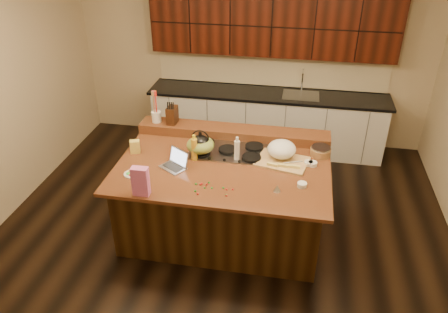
# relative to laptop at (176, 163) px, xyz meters

# --- Properties ---
(room) EXTENTS (5.52, 5.02, 2.72)m
(room) POSITION_rel_laptop_xyz_m (0.52, 0.13, 0.38)
(room) COLOR black
(room) RESTS_ON ground
(island) EXTENTS (2.40, 1.60, 0.92)m
(island) POSITION_rel_laptop_xyz_m (0.52, 0.13, -0.51)
(island) COLOR black
(island) RESTS_ON ground
(back_ledge) EXTENTS (2.40, 0.30, 0.12)m
(back_ledge) POSITION_rel_laptop_xyz_m (0.52, 0.83, 0.01)
(back_ledge) COLOR black
(back_ledge) RESTS_ON island
(cooktop) EXTENTS (0.92, 0.52, 0.05)m
(cooktop) POSITION_rel_laptop_xyz_m (0.52, 0.43, -0.04)
(cooktop) COLOR gray
(cooktop) RESTS_ON island
(back_counter) EXTENTS (3.70, 0.66, 2.40)m
(back_counter) POSITION_rel_laptop_xyz_m (0.82, 2.36, 0.01)
(back_counter) COLOR silver
(back_counter) RESTS_ON ground
(kettle) EXTENTS (0.24, 0.24, 0.21)m
(kettle) POSITION_rel_laptop_xyz_m (0.22, 0.30, 0.10)
(kettle) COLOR black
(kettle) RESTS_ON cooktop
(green_bowl) EXTENTS (0.43, 0.43, 0.18)m
(green_bowl) POSITION_rel_laptop_xyz_m (0.22, 0.30, 0.08)
(green_bowl) COLOR olive
(green_bowl) RESTS_ON cooktop
(laptop) EXTENTS (0.36, 0.34, 0.20)m
(laptop) POSITION_rel_laptop_xyz_m (0.00, 0.00, 0.00)
(laptop) COLOR #B7B7BC
(laptop) RESTS_ON island
(oil_bottle) EXTENTS (0.09, 0.09, 0.27)m
(oil_bottle) POSITION_rel_laptop_xyz_m (0.17, 0.19, 0.08)
(oil_bottle) COLOR gold
(oil_bottle) RESTS_ON island
(vinegar_bottle) EXTENTS (0.08, 0.08, 0.25)m
(vinegar_bottle) POSITION_rel_laptop_xyz_m (0.65, 0.26, 0.07)
(vinegar_bottle) COLOR silver
(vinegar_bottle) RESTS_ON island
(wooden_tray) EXTENTS (0.64, 0.52, 0.23)m
(wooden_tray) POSITION_rel_laptop_xyz_m (1.16, 0.37, 0.05)
(wooden_tray) COLOR tan
(wooden_tray) RESTS_ON island
(ramekin_a) EXTENTS (0.10, 0.10, 0.04)m
(ramekin_a) POSITION_rel_laptop_xyz_m (1.41, -0.14, -0.03)
(ramekin_a) COLOR white
(ramekin_a) RESTS_ON island
(ramekin_b) EXTENTS (0.13, 0.13, 0.04)m
(ramekin_b) POSITION_rel_laptop_xyz_m (1.51, 0.30, -0.03)
(ramekin_b) COLOR white
(ramekin_b) RESTS_ON island
(ramekin_c) EXTENTS (0.13, 0.13, 0.04)m
(ramekin_c) POSITION_rel_laptop_xyz_m (1.47, 0.31, -0.03)
(ramekin_c) COLOR white
(ramekin_c) RESTS_ON island
(strainer_bowl) EXTENTS (0.31, 0.31, 0.09)m
(strainer_bowl) POSITION_rel_laptop_xyz_m (1.60, 0.55, -0.01)
(strainer_bowl) COLOR #996B3F
(strainer_bowl) RESTS_ON island
(kitchen_timer) EXTENTS (0.10, 0.10, 0.07)m
(kitchen_timer) POSITION_rel_laptop_xyz_m (1.15, -0.27, -0.02)
(kitchen_timer) COLOR silver
(kitchen_timer) RESTS_ON island
(pink_bag) EXTENTS (0.17, 0.09, 0.31)m
(pink_bag) POSITION_rel_laptop_xyz_m (-0.19, -0.58, 0.10)
(pink_bag) COLOR #D162A3
(pink_bag) RESTS_ON island
(candy_plate) EXTENTS (0.24, 0.24, 0.01)m
(candy_plate) POSITION_rel_laptop_xyz_m (-0.43, -0.24, -0.05)
(candy_plate) COLOR white
(candy_plate) RESTS_ON island
(package_box) EXTENTS (0.13, 0.11, 0.16)m
(package_box) POSITION_rel_laptop_xyz_m (-0.56, 0.22, 0.03)
(package_box) COLOR #DDC34E
(package_box) RESTS_ON island
(utensil_crock) EXTENTS (0.15, 0.15, 0.14)m
(utensil_crock) POSITION_rel_laptop_xyz_m (-0.49, 0.83, 0.14)
(utensil_crock) COLOR white
(utensil_crock) RESTS_ON back_ledge
(knife_block) EXTENTS (0.12, 0.19, 0.22)m
(knife_block) POSITION_rel_laptop_xyz_m (-0.27, 0.83, 0.18)
(knife_block) COLOR black
(knife_block) RESTS_ON back_ledge
(gumdrop_0) EXTENTS (0.02, 0.02, 0.02)m
(gumdrop_0) POSITION_rel_laptop_xyz_m (0.37, -0.29, -0.04)
(gumdrop_0) COLOR red
(gumdrop_0) RESTS_ON island
(gumdrop_1) EXTENTS (0.02, 0.02, 0.02)m
(gumdrop_1) POSITION_rel_laptop_xyz_m (0.41, -0.36, -0.04)
(gumdrop_1) COLOR #198C26
(gumdrop_1) RESTS_ON island
(gumdrop_2) EXTENTS (0.02, 0.02, 0.02)m
(gumdrop_2) POSITION_rel_laptop_xyz_m (0.37, -0.48, -0.04)
(gumdrop_2) COLOR red
(gumdrop_2) RESTS_ON island
(gumdrop_3) EXTENTS (0.02, 0.02, 0.02)m
(gumdrop_3) POSITION_rel_laptop_xyz_m (0.31, -0.31, -0.04)
(gumdrop_3) COLOR #198C26
(gumdrop_3) RESTS_ON island
(gumdrop_4) EXTENTS (0.02, 0.02, 0.02)m
(gumdrop_4) POSITION_rel_laptop_xyz_m (0.42, -0.30, -0.04)
(gumdrop_4) COLOR red
(gumdrop_4) RESTS_ON island
(gumdrop_5) EXTENTS (0.02, 0.02, 0.02)m
(gumdrop_5) POSITION_rel_laptop_xyz_m (0.49, -0.35, -0.04)
(gumdrop_5) COLOR #198C26
(gumdrop_5) RESTS_ON island
(gumdrop_6) EXTENTS (0.02, 0.02, 0.02)m
(gumdrop_6) POSITION_rel_laptop_xyz_m (0.36, -0.31, -0.04)
(gumdrop_6) COLOR red
(gumdrop_6) RESTS_ON island
(gumdrop_7) EXTENTS (0.02, 0.02, 0.02)m
(gumdrop_7) POSITION_rel_laptop_xyz_m (0.44, -0.26, -0.04)
(gumdrop_7) COLOR #198C26
(gumdrop_7) RESTS_ON island
(gumdrop_8) EXTENTS (0.02, 0.02, 0.02)m
(gumdrop_8) POSITION_rel_laptop_xyz_m (0.41, -0.36, -0.04)
(gumdrop_8) COLOR red
(gumdrop_8) RESTS_ON island
(gumdrop_9) EXTENTS (0.02, 0.02, 0.02)m
(gumdrop_9) POSITION_rel_laptop_xyz_m (0.66, -0.45, -0.04)
(gumdrop_9) COLOR #198C26
(gumdrop_9) RESTS_ON island
(gumdrop_10) EXTENTS (0.02, 0.02, 0.02)m
(gumdrop_10) POSITION_rel_laptop_xyz_m (0.66, -0.46, -0.04)
(gumdrop_10) COLOR red
(gumdrop_10) RESTS_ON island
(gumdrop_11) EXTENTS (0.02, 0.02, 0.02)m
(gumdrop_11) POSITION_rel_laptop_xyz_m (0.60, -0.33, -0.04)
(gumdrop_11) COLOR #198C26
(gumdrop_11) RESTS_ON island
(gumdrop_12) EXTENTS (0.02, 0.02, 0.02)m
(gumdrop_12) POSITION_rel_laptop_xyz_m (0.64, -0.35, -0.04)
(gumdrop_12) COLOR red
(gumdrop_12) RESTS_ON island
(gumdrop_13) EXTENTS (0.02, 0.02, 0.02)m
(gumdrop_13) POSITION_rel_laptop_xyz_m (0.33, -0.44, -0.04)
(gumdrop_13) COLOR #198C26
(gumdrop_13) RESTS_ON island
(gumdrop_14) EXTENTS (0.02, 0.02, 0.02)m
(gumdrop_14) POSITION_rel_laptop_xyz_m (0.71, -0.34, -0.04)
(gumdrop_14) COLOR red
(gumdrop_14) RESTS_ON island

